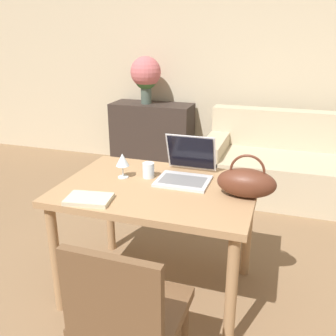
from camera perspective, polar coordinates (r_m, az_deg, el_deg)
wall_back at (r=4.44m, az=10.36°, el=16.70°), size 10.00×0.06×2.70m
dining_table at (r=2.25m, az=-1.54°, el=-5.04°), size 1.14×0.82×0.74m
chair at (r=1.71m, az=-6.27°, el=-21.06°), size 0.45×0.45×0.83m
couch at (r=4.00m, az=19.93°, el=-0.28°), size 1.98×0.88×0.82m
sideboard at (r=4.55m, az=-2.41°, el=4.87°), size 0.96×0.40×0.79m
laptop at (r=2.31m, az=2.90°, el=0.10°), size 0.32×0.35×0.26m
drinking_glass at (r=2.32m, az=-3.00°, el=-0.33°), size 0.07×0.07×0.10m
wine_glass at (r=2.31m, az=-6.96°, el=1.14°), size 0.08×0.08×0.16m
handbag at (r=2.09m, az=11.86°, el=-2.15°), size 0.32×0.17×0.24m
flower_vase at (r=4.42m, az=-3.41°, el=13.99°), size 0.35×0.35×0.54m
book at (r=2.06m, az=-11.97°, el=-4.68°), size 0.26×0.20×0.02m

